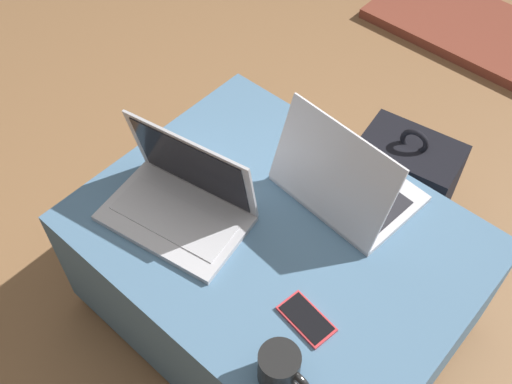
{
  "coord_description": "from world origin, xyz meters",
  "views": [
    {
      "loc": [
        0.53,
        -0.68,
        1.67
      ],
      "look_at": [
        -0.08,
        0.01,
        0.52
      ],
      "focal_mm": 42.0,
      "sensor_mm": 36.0,
      "label": 1
    }
  ],
  "objects": [
    {
      "name": "ground_plane",
      "position": [
        0.0,
        0.0,
        0.0
      ],
      "size": [
        14.0,
        14.0,
        0.0
      ],
      "primitive_type": "plane",
      "color": "olive"
    },
    {
      "name": "ottoman",
      "position": [
        0.0,
        0.0,
        0.22
      ],
      "size": [
        0.97,
        0.75,
        0.44
      ],
      "color": "#2A3D4E",
      "rests_on": "ground_plane"
    },
    {
      "name": "laptop_near",
      "position": [
        -0.22,
        -0.12,
        0.49
      ],
      "size": [
        0.39,
        0.28,
        0.24
      ],
      "rotation": [
        0.0,
        0.0,
        0.17
      ],
      "color": "#B7B7BC",
      "rests_on": "ottoman"
    },
    {
      "name": "laptop_far",
      "position": [
        0.05,
        0.2,
        0.49
      ],
      "size": [
        0.36,
        0.29,
        0.26
      ],
      "rotation": [
        0.0,
        0.0,
        3.05
      ],
      "color": "silver",
      "rests_on": "ottoman"
    },
    {
      "name": "cell_phone",
      "position": [
        0.21,
        -0.14,
        0.45
      ],
      "size": [
        0.14,
        0.09,
        0.01
      ],
      "rotation": [
        0.0,
        0.0,
        1.43
      ],
      "color": "red",
      "rests_on": "ottoman"
    },
    {
      "name": "backpack",
      "position": [
        0.08,
        0.52,
        0.2
      ],
      "size": [
        0.32,
        0.28,
        0.47
      ],
      "rotation": [
        0.0,
        0.0,
        3.3
      ],
      "color": "black",
      "rests_on": "ground_plane"
    },
    {
      "name": "coffee_mug",
      "position": [
        0.25,
        -0.28,
        0.49
      ],
      "size": [
        0.13,
        0.09,
        0.09
      ],
      "color": "black",
      "rests_on": "ottoman"
    }
  ]
}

